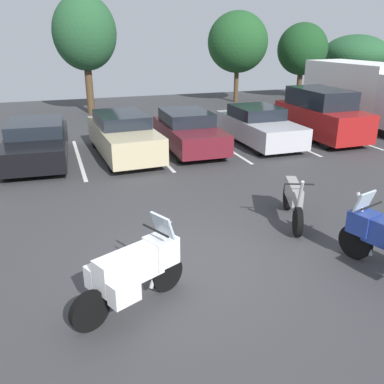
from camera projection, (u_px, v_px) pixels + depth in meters
name	position (u px, v px, depth m)	size (l,w,h in m)	color
ground	(194.00, 265.00, 7.93)	(44.00, 44.00, 0.10)	#38383A
motorcycle_touring	(134.00, 270.00, 6.44)	(1.95, 1.19, 1.42)	black
motorcycle_second	(293.00, 200.00, 9.44)	(0.95, 1.98, 1.28)	black
parking_stripes	(79.00, 158.00, 14.43)	(21.74, 5.14, 0.01)	silver
car_black	(37.00, 142.00, 13.95)	(2.20, 4.74, 1.32)	black
car_champagne	(123.00, 135.00, 14.48)	(1.98, 4.68, 1.47)	#C1B289
car_maroon	(188.00, 131.00, 15.29)	(1.85, 4.26, 1.39)	maroon
car_silver	(258.00, 126.00, 16.22)	(1.81, 4.50, 1.40)	#B7B7BC
car_red	(321.00, 115.00, 16.83)	(1.80, 4.43, 1.99)	maroon
box_truck	(368.00, 93.00, 18.81)	(2.79, 6.67, 2.81)	silver
tree_center_right	(356.00, 54.00, 28.81)	(4.41, 4.41, 3.96)	#4C3823
tree_right	(238.00, 42.00, 24.87)	(3.60, 3.60, 5.31)	#4C3823
tree_far_left	(85.00, 33.00, 20.99)	(3.20, 3.20, 5.92)	#4C3823
tree_center	(302.00, 49.00, 26.62)	(3.17, 3.17, 4.69)	#4C3823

